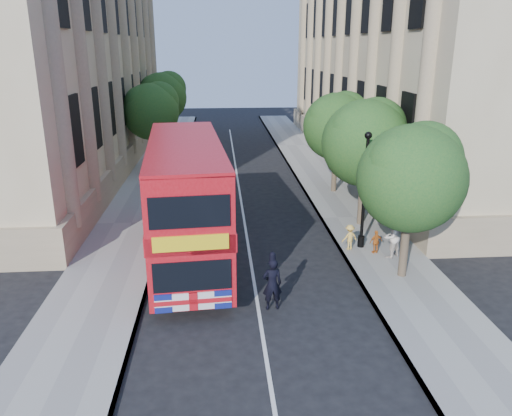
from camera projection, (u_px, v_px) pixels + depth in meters
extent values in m
plane|color=black|center=(261.00, 324.00, 16.31)|extent=(120.00, 120.00, 0.00)
cube|color=gray|center=(354.00, 218.00, 26.19)|extent=(3.50, 80.00, 0.12)
cube|color=gray|center=(132.00, 224.00, 25.36)|extent=(3.50, 80.00, 0.12)
cube|color=tan|center=(418.00, 41.00, 37.27)|extent=(12.00, 38.00, 18.00)
cube|color=tan|center=(38.00, 41.00, 35.29)|extent=(12.00, 38.00, 18.00)
cylinder|color=#473828|center=(405.00, 244.00, 19.13)|extent=(0.32, 0.32, 2.86)
sphere|color=#1A4F21|center=(411.00, 179.00, 18.33)|extent=(4.00, 4.00, 4.00)
sphere|color=#1A4F21|center=(425.00, 159.00, 18.55)|extent=(2.80, 2.80, 2.80)
sphere|color=#1A4F21|center=(402.00, 167.00, 17.85)|extent=(2.60, 2.60, 2.60)
cylinder|color=#473828|center=(362.00, 197.00, 24.80)|extent=(0.32, 0.32, 2.99)
sphere|color=#1A4F21|center=(365.00, 143.00, 23.96)|extent=(4.20, 4.20, 4.20)
sphere|color=#1A4F21|center=(376.00, 128.00, 24.17)|extent=(2.94, 2.94, 2.94)
sphere|color=#1A4F21|center=(357.00, 133.00, 23.47)|extent=(2.73, 2.73, 2.73)
cylinder|color=#473828|center=(334.00, 170.00, 30.50)|extent=(0.32, 0.32, 2.90)
sphere|color=#1A4F21|center=(337.00, 127.00, 29.69)|extent=(4.00, 4.00, 4.00)
sphere|color=#1A4F21|center=(345.00, 115.00, 29.90)|extent=(2.80, 2.80, 2.80)
sphere|color=#1A4F21|center=(330.00, 119.00, 29.20)|extent=(2.60, 2.60, 2.60)
cylinder|color=#473828|center=(153.00, 149.00, 36.28)|extent=(0.32, 0.32, 2.99)
sphere|color=#1A4F21|center=(151.00, 112.00, 35.43)|extent=(4.00, 4.00, 4.00)
sphere|color=#1A4F21|center=(159.00, 101.00, 35.65)|extent=(2.80, 2.80, 2.80)
sphere|color=#1A4F21|center=(143.00, 104.00, 34.95)|extent=(2.60, 2.60, 2.60)
cylinder|color=#473828|center=(164.00, 131.00, 43.83)|extent=(0.32, 0.32, 3.17)
sphere|color=#1A4F21|center=(162.00, 97.00, 42.94)|extent=(4.20, 4.20, 4.20)
sphere|color=#1A4F21|center=(169.00, 88.00, 43.14)|extent=(2.94, 2.94, 2.94)
sphere|color=#1A4F21|center=(155.00, 91.00, 42.44)|extent=(2.73, 2.73, 2.73)
cylinder|color=black|center=(361.00, 241.00, 22.25)|extent=(0.30, 0.30, 0.50)
cylinder|color=black|center=(364.00, 193.00, 21.55)|extent=(0.14, 0.14, 5.00)
sphere|color=black|center=(368.00, 135.00, 20.78)|extent=(0.32, 0.32, 0.32)
cube|color=#B20C15|center=(187.00, 198.00, 20.49)|extent=(3.67, 10.89, 4.45)
cube|color=black|center=(188.00, 220.00, 20.79)|extent=(3.67, 10.22, 1.01)
cube|color=black|center=(185.00, 170.00, 20.13)|extent=(3.67, 10.22, 1.01)
cube|color=yellow|center=(191.00, 243.00, 15.42)|extent=(2.36, 0.27, 0.51)
cylinder|color=black|center=(155.00, 290.00, 17.43)|extent=(0.40, 1.15, 1.13)
cylinder|color=black|center=(228.00, 284.00, 17.80)|extent=(0.40, 1.15, 1.13)
cylinder|color=black|center=(161.00, 221.00, 24.30)|extent=(0.40, 1.15, 1.13)
cylinder|color=black|center=(213.00, 218.00, 24.68)|extent=(0.40, 1.15, 1.13)
cube|color=black|center=(191.00, 197.00, 24.83)|extent=(2.23, 2.00, 2.33)
cube|color=black|center=(190.00, 197.00, 23.85)|extent=(2.00, 0.11, 0.78)
cube|color=black|center=(193.00, 180.00, 27.08)|extent=(2.23, 3.56, 2.77)
cube|color=black|center=(193.00, 207.00, 26.86)|extent=(2.02, 5.33, 0.28)
cylinder|color=black|center=(172.00, 218.00, 24.98)|extent=(0.25, 0.89, 0.89)
cylinder|color=black|center=(212.00, 217.00, 25.13)|extent=(0.25, 0.89, 0.89)
cylinder|color=black|center=(177.00, 197.00, 28.45)|extent=(0.25, 0.89, 0.89)
cylinder|color=black|center=(212.00, 197.00, 28.60)|extent=(0.25, 0.89, 0.89)
imported|color=black|center=(272.00, 284.00, 17.01)|extent=(0.72, 0.52, 1.87)
imported|color=silver|center=(391.00, 237.00, 20.97)|extent=(1.11, 1.06, 1.80)
imported|color=orange|center=(376.00, 242.00, 21.47)|extent=(0.65, 0.41, 1.04)
imported|color=#EFBF51|center=(350.00, 237.00, 21.86)|extent=(0.83, 0.63, 1.13)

